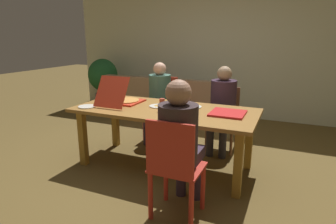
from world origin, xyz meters
name	(u,v)px	position (x,y,z in m)	size (l,w,h in m)	color
ground_plane	(165,166)	(0.00, 0.00, 0.00)	(20.00, 20.00, 0.00)	brown
back_wall	(221,45)	(0.00, 2.70, 1.39)	(6.49, 0.12, 2.79)	beige
dining_table	(165,116)	(0.00, 0.00, 0.65)	(2.15, 0.96, 0.74)	olive
chair_0	(224,114)	(0.51, 0.91, 0.50)	(0.40, 0.40, 0.88)	brown
person_0	(222,102)	(0.51, 0.78, 0.70)	(0.35, 0.52, 1.18)	#2F2D36
chair_1	(174,167)	(0.51, -0.94, 0.50)	(0.44, 0.39, 0.92)	red
person_1	(180,137)	(0.51, -0.80, 0.73)	(0.34, 0.53, 1.23)	#3C2C3C
chair_2	(162,105)	(-0.47, 0.95, 0.52)	(0.45, 0.39, 0.96)	red
person_2	(158,96)	(-0.47, 0.81, 0.70)	(0.33, 0.51, 1.20)	#352B47
pizza_box_0	(123,99)	(-0.60, 0.04, 0.79)	(0.40, 0.61, 0.37)	red
pizza_box_1	(228,113)	(0.74, 0.06, 0.75)	(0.37, 0.37, 0.02)	red
plate_0	(158,106)	(-0.11, 0.06, 0.75)	(0.22, 0.22, 0.03)	white
plate_1	(185,117)	(0.36, -0.27, 0.75)	(0.24, 0.24, 0.03)	white
plate_2	(192,107)	(0.27, 0.20, 0.74)	(0.24, 0.24, 0.01)	white
plate_3	(87,107)	(-0.90, -0.30, 0.74)	(0.22, 0.22, 0.01)	white
drinking_glass_0	(171,107)	(0.12, -0.10, 0.79)	(0.07, 0.07, 0.11)	#B7472F
drinking_glass_1	(162,105)	(0.01, -0.10, 0.81)	(0.06, 0.06, 0.15)	#B54535
couch	(163,103)	(-0.97, 2.05, 0.29)	(2.16, 0.92, 0.83)	#8C7253
potted_plant	(103,79)	(-2.42, 2.12, 0.66)	(0.63, 0.63, 1.10)	gray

